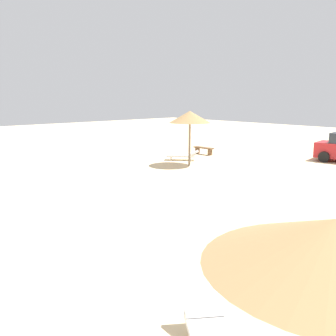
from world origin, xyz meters
name	(u,v)px	position (x,y,z in m)	size (l,w,h in m)	color
ground_plane	(100,216)	(0.00, 0.00, 0.00)	(80.00, 80.00, 0.00)	beige
parasol_1	(334,244)	(8.68, -2.53, 2.38)	(2.68, 2.68, 2.64)	#75604C
parasol_3	(190,117)	(-4.43, 8.57, 2.70)	(2.30, 2.30, 3.04)	#75604C
lounger_3	(183,155)	(-5.91, 9.52, 0.31)	(1.84, 1.77, 0.61)	white
bench_0	(204,149)	(-6.64, 12.14, 0.35)	(1.51, 0.46, 0.49)	brown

